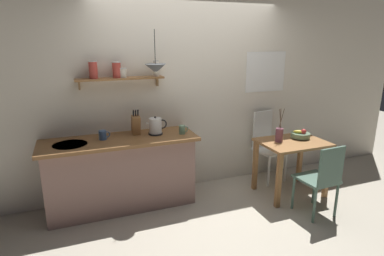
# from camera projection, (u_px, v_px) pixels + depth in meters

# --- Properties ---
(ground_plane) EXTENTS (14.00, 14.00, 0.00)m
(ground_plane) POSITION_uv_depth(u_px,v_px,m) (206.00, 203.00, 4.09)
(ground_plane) COLOR #BCB29E
(back_wall) EXTENTS (6.80, 0.11, 2.70)m
(back_wall) POSITION_uv_depth(u_px,v_px,m) (202.00, 91.00, 4.39)
(back_wall) COLOR silver
(back_wall) RESTS_ON ground_plane
(kitchen_counter) EXTENTS (1.83, 0.63, 0.90)m
(kitchen_counter) POSITION_uv_depth(u_px,v_px,m) (122.00, 173.00, 3.91)
(kitchen_counter) COLOR gray
(kitchen_counter) RESTS_ON ground_plane
(wall_shelf) EXTENTS (1.04, 0.20, 0.33)m
(wall_shelf) POSITION_uv_depth(u_px,v_px,m) (118.00, 74.00, 3.77)
(wall_shelf) COLOR #9E6B3D
(dining_table) EXTENTS (0.86, 0.64, 0.74)m
(dining_table) POSITION_uv_depth(u_px,v_px,m) (292.00, 151.00, 4.22)
(dining_table) COLOR #9E6B3D
(dining_table) RESTS_ON ground_plane
(dining_chair_near) EXTENTS (0.42, 0.43, 0.89)m
(dining_chair_near) POSITION_uv_depth(u_px,v_px,m) (322.00, 177.00, 3.68)
(dining_chair_near) COLOR #4C6B5B
(dining_chair_near) RESTS_ON ground_plane
(dining_chair_far) EXTENTS (0.45, 0.46, 1.02)m
(dining_chair_far) POSITION_uv_depth(u_px,v_px,m) (266.00, 143.00, 4.72)
(dining_chair_far) COLOR white
(dining_chair_far) RESTS_ON ground_plane
(fruit_bowl) EXTENTS (0.25, 0.25, 0.14)m
(fruit_bowl) POSITION_uv_depth(u_px,v_px,m) (301.00, 135.00, 4.29)
(fruit_bowl) COLOR slate
(fruit_bowl) RESTS_ON dining_table
(twig_vase) EXTENTS (0.10, 0.10, 0.44)m
(twig_vase) POSITION_uv_depth(u_px,v_px,m) (279.00, 135.00, 4.14)
(twig_vase) COLOR brown
(twig_vase) RESTS_ON dining_table
(electric_kettle) EXTENTS (0.26, 0.18, 0.23)m
(electric_kettle) POSITION_uv_depth(u_px,v_px,m) (156.00, 126.00, 3.93)
(electric_kettle) COLOR black
(electric_kettle) RESTS_ON kitchen_counter
(knife_block) EXTENTS (0.10, 0.15, 0.32)m
(knife_block) POSITION_uv_depth(u_px,v_px,m) (136.00, 125.00, 3.91)
(knife_block) COLOR #9E6B3D
(knife_block) RESTS_ON kitchen_counter
(coffee_mug_by_sink) EXTENTS (0.13, 0.09, 0.11)m
(coffee_mug_by_sink) POSITION_uv_depth(u_px,v_px,m) (103.00, 135.00, 3.73)
(coffee_mug_by_sink) COLOR #3D5B89
(coffee_mug_by_sink) RESTS_ON kitchen_counter
(coffee_mug_spare) EXTENTS (0.12, 0.08, 0.11)m
(coffee_mug_spare) POSITION_uv_depth(u_px,v_px,m) (182.00, 130.00, 3.95)
(coffee_mug_spare) COLOR slate
(coffee_mug_spare) RESTS_ON kitchen_counter
(pendant_lamp) EXTENTS (0.25, 0.25, 0.49)m
(pendant_lamp) POSITION_uv_depth(u_px,v_px,m) (155.00, 68.00, 3.70)
(pendant_lamp) COLOR black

